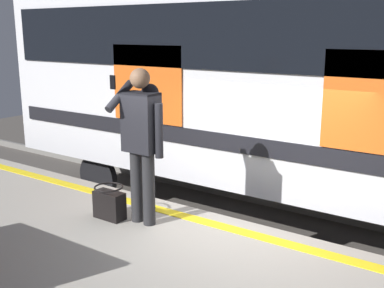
# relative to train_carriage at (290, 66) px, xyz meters

# --- Properties ---
(safety_line) EXTENTS (17.25, 0.16, 0.01)m
(safety_line) POSITION_rel_train_carriage_xyz_m (-0.40, 2.64, -1.62)
(safety_line) COLOR yellow
(safety_line) RESTS_ON platform
(track_rail_near) EXTENTS (22.88, 0.08, 0.16)m
(track_rail_near) POSITION_rel_train_carriage_xyz_m (-0.40, 0.71, -2.56)
(track_rail_near) COLOR slate
(track_rail_near) RESTS_ON ground
(track_rail_far) EXTENTS (22.88, 0.08, 0.16)m
(track_rail_far) POSITION_rel_train_carriage_xyz_m (-0.40, -0.72, -2.56)
(track_rail_far) COLOR slate
(track_rail_far) RESTS_ON ground
(train_carriage) EXTENTS (9.76, 2.81, 4.21)m
(train_carriage) POSITION_rel_train_carriage_xyz_m (0.00, 0.00, 0.00)
(train_carriage) COLOR silver
(train_carriage) RESTS_ON ground
(passenger) EXTENTS (0.57, 0.55, 1.76)m
(passenger) POSITION_rel_train_carriage_xyz_m (0.39, 3.04, -0.58)
(passenger) COLOR #262628
(passenger) RESTS_ON platform
(handbag) EXTENTS (0.38, 0.34, 0.39)m
(handbag) POSITION_rel_train_carriage_xyz_m (0.79, 3.19, -1.44)
(handbag) COLOR black
(handbag) RESTS_ON platform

